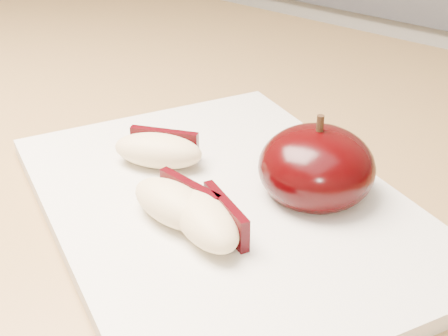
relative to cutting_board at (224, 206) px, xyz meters
The scene contains 5 objects.
cutting_board is the anchor object (origin of this frame).
apple_half 0.07m from the cutting_board, 46.77° to the left, with size 0.09×0.09×0.07m.
apple_wedge_a 0.07m from the cutting_board, behind, with size 0.08×0.06×0.03m.
apple_wedge_b 0.05m from the cutting_board, 102.30° to the right, with size 0.07×0.04×0.03m.
apple_wedge_c 0.05m from the cutting_board, 63.70° to the right, with size 0.08×0.06×0.03m.
Camera 1 is at (0.25, 0.08, 1.15)m, focal length 50.00 mm.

